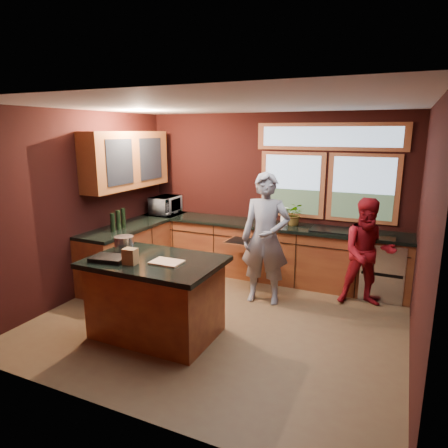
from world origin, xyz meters
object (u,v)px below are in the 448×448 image
Objects in this scene: island at (156,297)px; person_red at (368,253)px; cutting_board at (167,262)px; stock_pot at (124,243)px; person_grey at (265,239)px.

person_red is (2.19, 1.93, 0.28)m from island.
island is at bearing -153.94° from person_red.
island is 0.52m from cutting_board.
stock_pot is (-0.55, 0.15, 0.56)m from island.
person_red is at bearing 33.01° from stock_pot.
person_grey is 7.76× the size of stock_pot.
cutting_board is (0.20, -0.05, 0.48)m from island.
person_red is 3.28m from stock_pot.
person_grey is 1.42m from person_red.
island is at bearing 165.96° from cutting_board.
cutting_board is at bearing -14.04° from island.
person_grey is 1.93m from stock_pot.
person_grey is at bearing 66.14° from cutting_board.
person_grey is 1.22× the size of person_red.
stock_pot is at bearing 164.74° from island.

